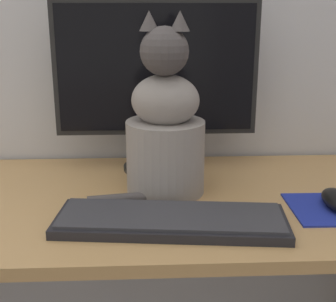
# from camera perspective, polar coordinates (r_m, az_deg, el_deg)

# --- Properties ---
(desk) EXTENTS (1.31, 0.57, 0.72)m
(desk) POSITION_cam_1_polar(r_m,az_deg,el_deg) (1.08, -2.00, -11.06)
(desk) COLOR tan
(desk) RESTS_ON ground_plane
(monitor) EXTENTS (0.49, 0.17, 0.42)m
(monitor) POSITION_cam_1_polar(r_m,az_deg,el_deg) (1.15, -1.45, 8.81)
(monitor) COLOR black
(monitor) RESTS_ON desk
(keyboard) EXTENTS (0.45, 0.19, 0.02)m
(keyboard) POSITION_cam_1_polar(r_m,az_deg,el_deg) (0.89, 0.37, -8.41)
(keyboard) COLOR black
(keyboard) RESTS_ON desk
(mousepad_right) EXTENTS (0.19, 0.16, 0.00)m
(mousepad_right) POSITION_cam_1_polar(r_m,az_deg,el_deg) (1.02, 19.75, -6.63)
(mousepad_right) COLOR #1E2D9E
(mousepad_right) RESTS_ON desk
(cat) EXTENTS (0.27, 0.20, 0.39)m
(cat) POSITION_cam_1_polar(r_m,az_deg,el_deg) (1.01, -0.38, 2.71)
(cat) COLOR gray
(cat) RESTS_ON desk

